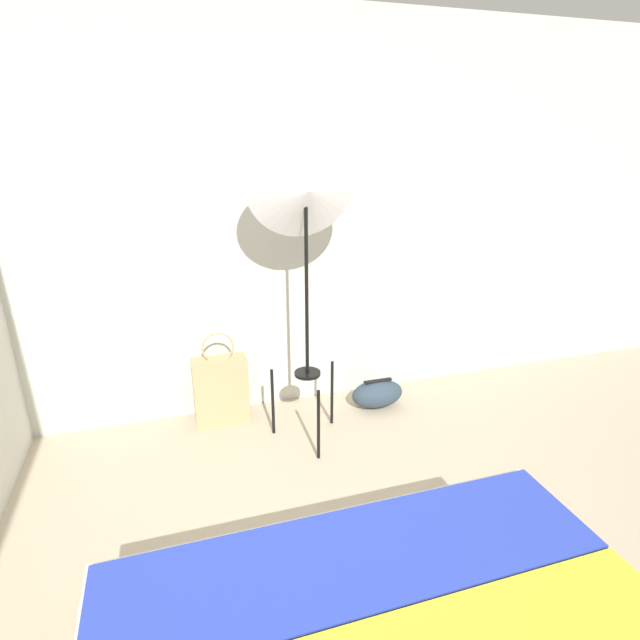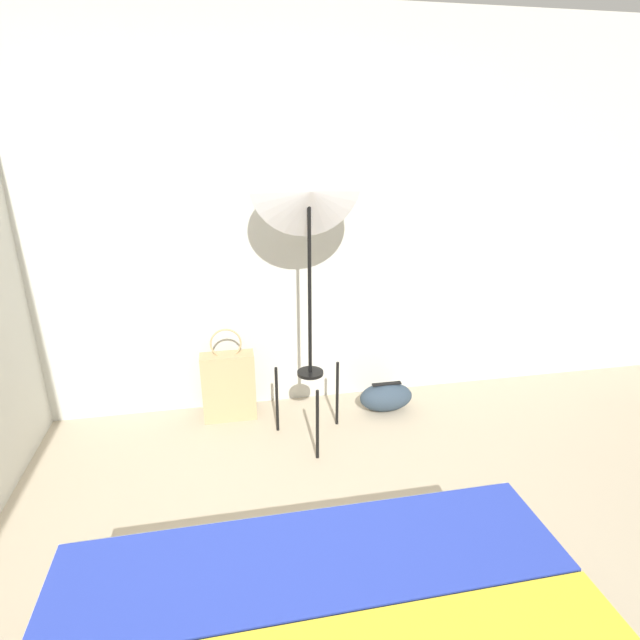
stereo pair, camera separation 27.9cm
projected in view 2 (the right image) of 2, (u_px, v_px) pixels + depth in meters
name	position (u px, v px, depth m)	size (l,w,h in m)	color
wall_back	(236.00, 225.00, 3.24)	(8.00, 0.05, 2.60)	beige
photo_umbrella	(309.00, 190.00, 2.72)	(0.65, 0.40, 1.92)	black
tote_bag	(229.00, 386.00, 3.40)	(0.36, 0.14, 0.66)	tan
duffel_bag	(386.00, 397.00, 3.54)	(0.38, 0.20, 0.21)	#2D3D4C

